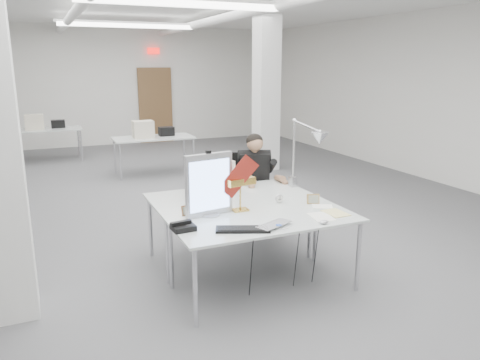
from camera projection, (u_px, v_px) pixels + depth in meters
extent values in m
cube|color=#515254|center=(189.00, 217.00, 6.93)|extent=(10.00, 14.00, 0.02)
cube|color=silver|center=(111.00, 86.00, 12.79)|extent=(10.00, 0.02, 3.20)
cube|color=silver|center=(452.00, 98.00, 8.48)|extent=(0.02, 14.00, 3.20)
cube|color=white|center=(266.00, 94.00, 9.73)|extent=(0.45, 0.45, 3.20)
cube|color=brown|center=(155.00, 105.00, 13.32)|extent=(0.95, 0.08, 2.10)
cube|color=red|center=(153.00, 51.00, 12.92)|extent=(0.32, 0.06, 0.16)
cylinder|color=silver|center=(277.00, 6.00, 6.74)|extent=(0.16, 13.60, 0.16)
cube|color=white|center=(183.00, 4.00, 6.21)|extent=(2.80, 0.14, 0.08)
cube|color=white|center=(128.00, 26.00, 9.77)|extent=(2.80, 0.14, 0.08)
cube|color=silver|center=(265.00, 219.00, 4.53)|extent=(1.80, 0.90, 0.02)
cube|color=silver|center=(230.00, 196.00, 5.33)|extent=(1.80, 0.90, 0.02)
cube|color=silver|center=(153.00, 138.00, 9.50)|extent=(1.60, 0.80, 0.02)
cube|color=silver|center=(45.00, 130.00, 10.69)|extent=(1.60, 0.80, 0.02)
cube|color=#ADADB2|center=(209.00, 185.00, 4.53)|extent=(0.50, 0.13, 0.62)
cube|color=maroon|center=(239.00, 176.00, 4.60)|extent=(0.40, 0.11, 0.44)
cube|color=black|center=(243.00, 229.00, 4.18)|extent=(0.51, 0.34, 0.02)
imported|color=#ABABAF|center=(279.00, 227.00, 4.24)|extent=(0.43, 0.37, 0.03)
ellipsoid|color=#ABAAAF|center=(324.00, 222.00, 4.35)|extent=(0.10, 0.06, 0.04)
cube|color=black|center=(183.00, 227.00, 4.19)|extent=(0.21, 0.19, 0.05)
cube|color=#A06C45|center=(187.00, 210.00, 4.61)|extent=(0.13, 0.07, 0.10)
cube|color=#AC854A|center=(313.00, 199.00, 4.97)|extent=(0.14, 0.08, 0.11)
cylinder|color=#BCBDC1|center=(279.00, 198.00, 5.00)|extent=(0.09, 0.03, 0.09)
cube|color=white|center=(321.00, 217.00, 4.55)|extent=(0.24, 0.31, 0.01)
cube|color=#DECF84|center=(336.00, 213.00, 4.66)|extent=(0.20, 0.27, 0.01)
cube|color=white|center=(322.00, 206.00, 4.88)|extent=(0.25, 0.23, 0.01)
cube|color=beige|center=(210.00, 178.00, 5.29)|extent=(0.49, 0.48, 0.40)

